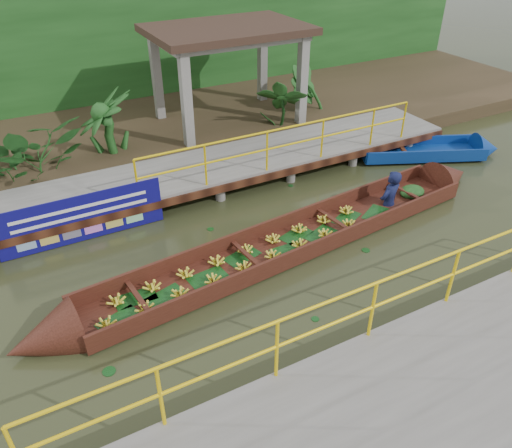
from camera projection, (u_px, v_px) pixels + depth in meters
name	position (u px, v px, depth m)	size (l,w,h in m)	color
ground	(232.00, 272.00, 9.76)	(80.00, 80.00, 0.00)	#2D3118
land_strip	(124.00, 131.00, 15.18)	(30.00, 8.00, 0.45)	#312818
far_dock	(170.00, 179.00, 12.04)	(16.00, 2.06, 1.66)	slate
near_dock	(430.00, 401.00, 6.89)	(18.00, 2.40, 1.73)	slate
pavilion	(227.00, 40.00, 14.07)	(4.40, 3.00, 3.00)	slate
foliage_backdrop	(95.00, 53.00, 16.06)	(30.00, 0.80, 4.00)	#164014
vendor_boat	(301.00, 235.00, 10.47)	(11.32, 2.21, 2.19)	black
moored_blue_boat	(453.00, 150.00, 14.13)	(4.02, 2.52, 0.94)	navy
blue_banner	(82.00, 218.00, 10.39)	(3.41, 0.04, 1.07)	navy
tropical_plants	(102.00, 133.00, 12.61)	(14.18, 1.18, 1.47)	#164014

